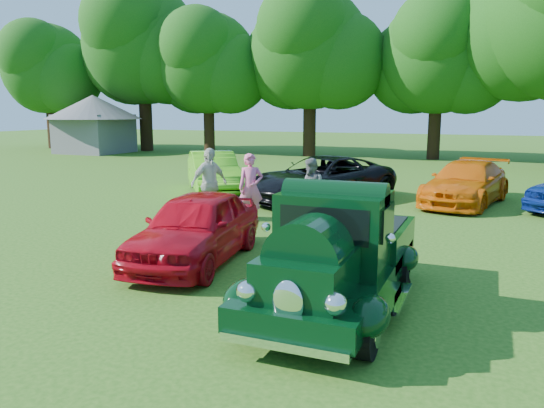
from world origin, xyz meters
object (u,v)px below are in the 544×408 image
at_px(back_car_lime, 213,172).
at_px(spectator_pink, 251,188).
at_px(hero_pickup, 338,257).
at_px(back_car_orange, 466,183).
at_px(spectator_white, 209,184).
at_px(back_car_black, 322,179).
at_px(gazebo, 94,117).
at_px(red_convertible, 196,227).
at_px(spectator_grey, 311,189).

xyz_separation_m(back_car_lime, spectator_pink, (3.40, -4.18, 0.18)).
xyz_separation_m(hero_pickup, back_car_orange, (1.32, 9.97, -0.09)).
bearing_deg(spectator_white, back_car_black, -1.45).
distance_m(hero_pickup, gazebo, 31.77).
height_order(back_car_black, back_car_orange, back_car_black).
distance_m(hero_pickup, back_car_lime, 11.74).
relative_size(red_convertible, spectator_grey, 2.43).
height_order(back_car_black, gazebo, gazebo).
height_order(back_car_orange, spectator_white, spectator_white).
xyz_separation_m(spectator_pink, spectator_grey, (1.38, 0.81, -0.07)).
height_order(back_car_lime, gazebo, gazebo).
distance_m(back_car_black, back_car_orange, 4.45).
xyz_separation_m(back_car_black, spectator_grey, (0.56, -2.78, 0.10)).
xyz_separation_m(back_car_orange, spectator_grey, (-3.71, -4.05, 0.16)).
height_order(red_convertible, back_car_lime, back_car_lime).
relative_size(hero_pickup, spectator_white, 2.35).
bearing_deg(back_car_lime, gazebo, 106.23).
relative_size(red_convertible, spectator_white, 2.09).
xyz_separation_m(back_car_lime, back_car_black, (4.22, -0.59, 0.01)).
height_order(hero_pickup, back_car_orange, hero_pickup).
bearing_deg(spectator_white, back_car_orange, -24.98).
bearing_deg(spectator_pink, gazebo, 106.64).
bearing_deg(back_car_orange, red_convertible, -104.64).
bearing_deg(red_convertible, hero_pickup, -29.43).
bearing_deg(hero_pickup, spectator_grey, 111.96).
relative_size(back_car_black, gazebo, 0.81).
bearing_deg(spectator_grey, gazebo, -165.36).
bearing_deg(back_car_orange, spectator_white, -128.61).
height_order(hero_pickup, back_car_black, hero_pickup).
bearing_deg(spectator_grey, hero_pickup, -16.21).
bearing_deg(spectator_grey, red_convertible, -47.38).
bearing_deg(hero_pickup, gazebo, 136.88).
bearing_deg(gazebo, hero_pickup, -43.12).
distance_m(back_car_orange, spectator_pink, 7.03).
height_order(hero_pickup, spectator_white, spectator_white).
bearing_deg(spectator_pink, back_car_black, 44.31).
bearing_deg(gazebo, back_car_black, -32.72).
relative_size(back_car_lime, back_car_black, 0.83).
distance_m(hero_pickup, red_convertible, 3.39).
relative_size(back_car_lime, back_car_orange, 0.95).
height_order(spectator_pink, spectator_white, spectator_white).
xyz_separation_m(red_convertible, gazebo, (-20.01, 20.42, 1.72)).
xyz_separation_m(back_car_lime, spectator_grey, (4.78, -3.37, 0.11)).
bearing_deg(gazebo, back_car_lime, -37.79).
height_order(hero_pickup, gazebo, gazebo).
bearing_deg(gazebo, spectator_white, -42.53).
distance_m(back_car_orange, gazebo, 27.19).
distance_m(red_convertible, spectator_grey, 4.73).
bearing_deg(red_convertible, back_car_orange, 55.28).
relative_size(back_car_black, back_car_orange, 1.13).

